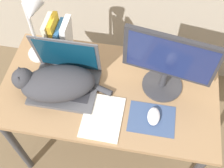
{
  "coord_description": "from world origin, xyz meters",
  "views": [
    {
      "loc": [
        0.16,
        -0.48,
        1.98
      ],
      "look_at": [
        0.02,
        0.28,
        0.84
      ],
      "focal_mm": 45.0,
      "sensor_mm": 36.0,
      "label": 1
    }
  ],
  "objects_px": {
    "book_row": "(59,38)",
    "laptop": "(65,78)",
    "computer_mouse": "(154,116)",
    "desk_lamp": "(33,20)",
    "cat": "(55,83)",
    "notepad": "(103,117)",
    "external_monitor": "(168,63)"
  },
  "relations": [
    {
      "from": "computer_mouse",
      "to": "desk_lamp",
      "type": "height_order",
      "value": "desk_lamp"
    },
    {
      "from": "notepad",
      "to": "laptop",
      "type": "bearing_deg",
      "value": 144.36
    },
    {
      "from": "laptop",
      "to": "computer_mouse",
      "type": "bearing_deg",
      "value": -14.99
    },
    {
      "from": "laptop",
      "to": "notepad",
      "type": "distance_m",
      "value": 0.29
    },
    {
      "from": "external_monitor",
      "to": "computer_mouse",
      "type": "xyz_separation_m",
      "value": [
        -0.03,
        -0.2,
        -0.18
      ]
    },
    {
      "from": "laptop",
      "to": "computer_mouse",
      "type": "relative_size",
      "value": 3.46
    },
    {
      "from": "computer_mouse",
      "to": "cat",
      "type": "bearing_deg",
      "value": 172.01
    },
    {
      "from": "cat",
      "to": "book_row",
      "type": "xyz_separation_m",
      "value": [
        -0.04,
        0.26,
        0.04
      ]
    },
    {
      "from": "external_monitor",
      "to": "notepad",
      "type": "relative_size",
      "value": 1.73
    },
    {
      "from": "cat",
      "to": "computer_mouse",
      "type": "distance_m",
      "value": 0.52
    },
    {
      "from": "laptop",
      "to": "computer_mouse",
      "type": "xyz_separation_m",
      "value": [
        0.48,
        -0.13,
        -0.03
      ]
    },
    {
      "from": "computer_mouse",
      "to": "desk_lamp",
      "type": "bearing_deg",
      "value": 157.22
    },
    {
      "from": "computer_mouse",
      "to": "book_row",
      "type": "distance_m",
      "value": 0.66
    },
    {
      "from": "external_monitor",
      "to": "notepad",
      "type": "distance_m",
      "value": 0.41
    },
    {
      "from": "laptop",
      "to": "cat",
      "type": "relative_size",
      "value": 0.68
    },
    {
      "from": "laptop",
      "to": "desk_lamp",
      "type": "relative_size",
      "value": 0.79
    },
    {
      "from": "cat",
      "to": "external_monitor",
      "type": "bearing_deg",
      "value": 13.44
    },
    {
      "from": "desk_lamp",
      "to": "external_monitor",
      "type": "bearing_deg",
      "value": -5.92
    },
    {
      "from": "cat",
      "to": "notepad",
      "type": "xyz_separation_m",
      "value": [
        0.27,
        -0.11,
        -0.07
      ]
    },
    {
      "from": "cat",
      "to": "notepad",
      "type": "bearing_deg",
      "value": -22.46
    },
    {
      "from": "notepad",
      "to": "external_monitor",
      "type": "bearing_deg",
      "value": 41.52
    },
    {
      "from": "external_monitor",
      "to": "book_row",
      "type": "relative_size",
      "value": 1.74
    },
    {
      "from": "computer_mouse",
      "to": "notepad",
      "type": "relative_size",
      "value": 0.39
    },
    {
      "from": "external_monitor",
      "to": "desk_lamp",
      "type": "distance_m",
      "value": 0.68
    },
    {
      "from": "laptop",
      "to": "notepad",
      "type": "bearing_deg",
      "value": -35.64
    },
    {
      "from": "book_row",
      "to": "notepad",
      "type": "height_order",
      "value": "book_row"
    },
    {
      "from": "laptop",
      "to": "book_row",
      "type": "relative_size",
      "value": 1.36
    },
    {
      "from": "cat",
      "to": "notepad",
      "type": "distance_m",
      "value": 0.3
    },
    {
      "from": "book_row",
      "to": "laptop",
      "type": "bearing_deg",
      "value": -68.6
    },
    {
      "from": "external_monitor",
      "to": "book_row",
      "type": "distance_m",
      "value": 0.61
    },
    {
      "from": "laptop",
      "to": "cat",
      "type": "xyz_separation_m",
      "value": [
        -0.04,
        -0.06,
        0.02
      ]
    },
    {
      "from": "laptop",
      "to": "desk_lamp",
      "type": "bearing_deg",
      "value": 139.62
    }
  ]
}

